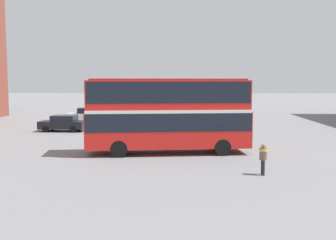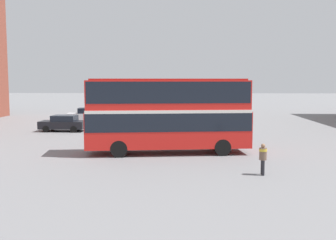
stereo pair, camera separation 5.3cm
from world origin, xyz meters
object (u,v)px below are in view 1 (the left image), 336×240
(parked_car_kerb_near, at_px, (88,116))
(double_decker_bus, at_px, (168,111))
(parked_car_kerb_far, at_px, (63,123))
(pedestrian_foreground, at_px, (263,156))

(parked_car_kerb_near, bearing_deg, double_decker_bus, 112.95)
(parked_car_kerb_near, bearing_deg, parked_car_kerb_far, 79.37)
(parked_car_kerb_far, bearing_deg, pedestrian_foreground, 134.11)
(pedestrian_foreground, height_order, parked_car_kerb_far, pedestrian_foreground)
(pedestrian_foreground, distance_m, parked_car_kerb_near, 26.97)
(parked_car_kerb_near, bearing_deg, pedestrian_foreground, 116.34)
(double_decker_bus, relative_size, pedestrian_foreground, 6.72)
(double_decker_bus, relative_size, parked_car_kerb_near, 2.36)
(double_decker_bus, bearing_deg, pedestrian_foreground, -56.19)
(pedestrian_foreground, relative_size, parked_car_kerb_near, 0.35)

